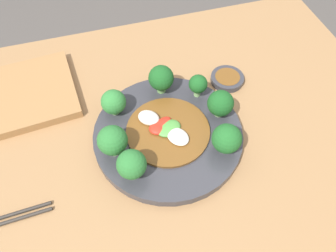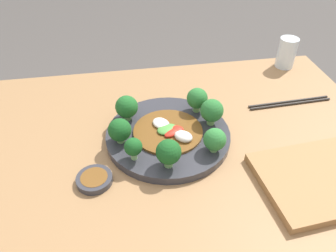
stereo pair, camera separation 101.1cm
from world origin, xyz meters
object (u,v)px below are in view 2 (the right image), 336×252
object	(u,v)px
broccoli_south	(169,152)
broccoli_east	(212,111)
broccoli_southwest	(133,147)
broccoli_southeast	(215,140)
plate	(168,135)
broccoli_northwest	(127,107)
sauce_dish	(94,179)
chopsticks	(290,103)
broccoli_west	(120,130)
broccoli_northeast	(197,99)
stirfry_center	(170,131)
drinking_glass	(287,53)
cutting_board	(322,179)

from	to	relation	value
broccoli_south	broccoli_east	world-z (taller)	broccoli_east
broccoli_southwest	broccoli_southeast	size ratio (longest dim) A/B	0.94
plate	broccoli_northwest	bearing A→B (deg)	142.74
broccoli_east	sauce_dish	distance (m)	0.33
broccoli_northwest	chopsticks	world-z (taller)	broccoli_northwest
broccoli_west	broccoli_northwest	bearing A→B (deg)	75.43
broccoli_northeast	broccoli_southeast	world-z (taller)	broccoli_northeast
broccoli_east	stirfry_center	world-z (taller)	broccoli_east
broccoli_west	broccoli_northwest	size ratio (longest dim) A/B	0.94
broccoli_east	sauce_dish	size ratio (longest dim) A/B	0.89
broccoli_southeast	drinking_glass	world-z (taller)	drinking_glass
broccoli_southwest	broccoli_northeast	size ratio (longest dim) A/B	0.82
chopsticks	broccoli_west	bearing A→B (deg)	-167.74
broccoli_east	drinking_glass	bearing A→B (deg)	40.48
sauce_dish	cutting_board	bearing A→B (deg)	-9.44
broccoli_southwest	cutting_board	xyz separation A→B (m)	(0.40, -0.12, -0.04)
plate	stirfry_center	size ratio (longest dim) A/B	1.79
drinking_glass	chopsticks	xyz separation A→B (m)	(-0.08, -0.21, -0.05)
broccoli_northeast	sauce_dish	bearing A→B (deg)	-144.71
broccoli_east	drinking_glass	world-z (taller)	drinking_glass
cutting_board	sauce_dish	bearing A→B (deg)	170.56
stirfry_center	sauce_dish	size ratio (longest dim) A/B	2.20
broccoli_southeast	sauce_dish	world-z (taller)	broccoli_southeast
broccoli_southwest	stirfry_center	xyz separation A→B (m)	(0.09, 0.08, -0.03)
broccoli_west	drinking_glass	bearing A→B (deg)	29.29
broccoli_west	stirfry_center	distance (m)	0.13
broccoli_east	chopsticks	xyz separation A→B (m)	(0.26, 0.08, -0.06)
stirfry_center	cutting_board	bearing A→B (deg)	-32.66
broccoli_west	stirfry_center	bearing A→B (deg)	5.27
chopsticks	broccoli_southeast	bearing A→B (deg)	-147.90
broccoli_southwest	chopsticks	world-z (taller)	broccoli_southwest
broccoli_west	stirfry_center	size ratio (longest dim) A/B	0.36
broccoli_northwest	chopsticks	size ratio (longest dim) A/B	0.27
broccoli_northeast	drinking_glass	size ratio (longest dim) A/B	0.68
broccoli_northeast	sauce_dish	distance (m)	0.34
broccoli_west	broccoli_east	bearing A→B (deg)	7.60
broccoli_southwest	broccoli_west	bearing A→B (deg)	112.43
broccoli_west	drinking_glass	xyz separation A→B (m)	(0.57, 0.32, -0.00)
plate	sauce_dish	bearing A→B (deg)	-147.44
broccoli_northeast	chopsticks	xyz separation A→B (m)	(0.28, 0.02, -0.06)
broccoli_west	broccoli_southeast	distance (m)	0.22
broccoli_northeast	chopsticks	world-z (taller)	broccoli_northeast
broccoli_west	drinking_glass	world-z (taller)	drinking_glass
broccoli_southwest	sauce_dish	size ratio (longest dim) A/B	0.71
broccoli_east	broccoli_northwest	bearing A→B (deg)	165.15
broccoli_northeast	stirfry_center	bearing A→B (deg)	-137.55
broccoli_west	drinking_glass	size ratio (longest dim) A/B	0.63
broccoli_west	broccoli_northeast	xyz separation A→B (m)	(0.21, 0.09, 0.00)
broccoli_southeast	cutting_board	distance (m)	0.25
broccoli_south	stirfry_center	bearing A→B (deg)	79.03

